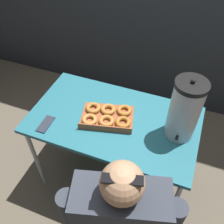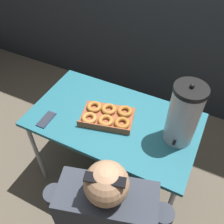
% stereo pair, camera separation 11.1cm
% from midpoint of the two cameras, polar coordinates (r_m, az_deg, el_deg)
% --- Properties ---
extents(ground_plane, '(12.00, 12.00, 0.00)m').
position_cam_midpoint_polar(ground_plane, '(2.38, 1.68, -14.18)').
color(ground_plane, brown).
extents(folding_table, '(1.18, 0.68, 0.77)m').
position_cam_midpoint_polar(folding_table, '(1.80, 2.16, -2.84)').
color(folding_table, '#236675').
rests_on(folding_table, ground).
extents(donut_box, '(0.41, 0.33, 0.05)m').
position_cam_midpoint_polar(donut_box, '(1.74, 0.74, -0.96)').
color(donut_box, brown).
rests_on(donut_box, folding_table).
extents(coffee_urn, '(0.19, 0.22, 0.45)m').
position_cam_midpoint_polar(coffee_urn, '(1.56, 18.03, -0.70)').
color(coffee_urn, '#B7B7BC').
rests_on(coffee_urn, folding_table).
extents(cell_phone, '(0.07, 0.15, 0.01)m').
position_cam_midpoint_polar(cell_phone, '(1.79, -13.07, -1.70)').
color(cell_phone, '#2D334C').
rests_on(cell_phone, folding_table).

